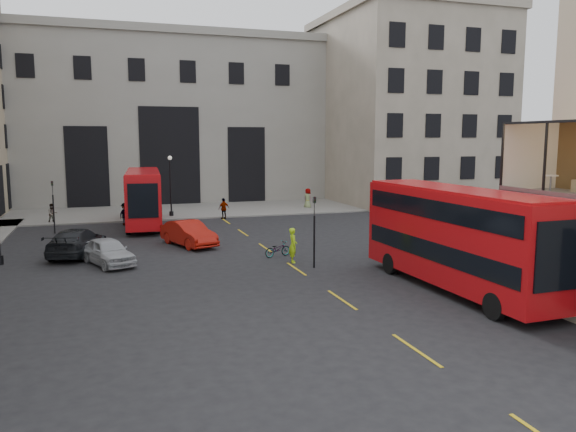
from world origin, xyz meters
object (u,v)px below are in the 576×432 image
object	(u,v)px
bus_near	(457,234)
bicycle	(278,249)
traffic_light_far	(53,200)
street_lamp_b	(171,190)
car_b	(189,234)
car_c	(77,242)
cafe_table_far	(551,181)
pedestrian_d	(308,198)
traffic_light_near	(314,223)
pedestrian_b	(125,214)
pedestrian_c	(224,209)
car_a	(108,251)
cyclist	(293,245)
pedestrian_a	(52,214)
bus_far	(143,195)

from	to	relation	value
bus_near	bicycle	xyz separation A→B (m)	(-5.52, 9.42, -2.15)
traffic_light_far	street_lamp_b	xyz separation A→B (m)	(9.00, 6.00, -0.03)
car_b	bicycle	world-z (taller)	car_b
car_c	cafe_table_far	bearing A→B (deg)	156.28
pedestrian_d	traffic_light_far	bearing A→B (deg)	83.76
traffic_light_near	car_c	bearing A→B (deg)	148.96
pedestrian_b	traffic_light_near	bearing A→B (deg)	-109.75
pedestrian_b	pedestrian_c	world-z (taller)	pedestrian_b
car_a	cyclist	distance (m)	10.05
traffic_light_near	pedestrian_d	distance (m)	25.55
bus_near	pedestrian_d	size ratio (longest dim) A/B	5.91
car_a	car_c	bearing A→B (deg)	97.28
traffic_light_far	car_c	distance (m)	9.07
cyclist	pedestrian_c	bearing A→B (deg)	11.04
street_lamp_b	traffic_light_far	bearing A→B (deg)	-146.31
traffic_light_near	pedestrian_d	world-z (taller)	traffic_light_near
street_lamp_b	car_b	size ratio (longest dim) A/B	1.11
car_a	bicycle	size ratio (longest dim) A/B	2.55
car_b	cyclist	size ratio (longest dim) A/B	2.49
pedestrian_c	cyclist	bearing A→B (deg)	71.18
car_b	pedestrian_b	xyz separation A→B (m)	(-3.56, 10.15, 0.10)
traffic_light_far	cafe_table_far	xyz separation A→B (m)	(21.03, -24.77, 2.65)
traffic_light_far	pedestrian_d	bearing A→B (deg)	19.81
traffic_light_far	pedestrian_b	xyz separation A→B (m)	(5.00, 2.41, -1.53)
car_a	cafe_table_far	distance (m)	22.10
cyclist	pedestrian_c	xyz separation A→B (m)	(-0.20, 17.93, -0.08)
street_lamp_b	traffic_light_near	bearing A→B (deg)	-77.20
car_a	pedestrian_c	bearing A→B (deg)	36.83
car_c	bicycle	world-z (taller)	car_c
car_a	pedestrian_a	world-z (taller)	pedestrian_a
car_b	pedestrian_d	xyz separation A→B (m)	(13.87, 15.82, 0.19)
bicycle	bus_near	bearing A→B (deg)	-166.70
cyclist	pedestrian_a	distance (m)	24.02
cyclist	pedestrian_a	size ratio (longest dim) A/B	1.20
bus_near	cyclist	bearing A→B (deg)	123.86
cyclist	bus_far	bearing A→B (deg)	33.80
street_lamp_b	pedestrian_c	world-z (taller)	street_lamp_b
street_lamp_b	pedestrian_c	xyz separation A→B (m)	(4.14, -2.49, -1.51)
car_b	cafe_table_far	size ratio (longest dim) A/B	6.67
traffic_light_far	car_c	size ratio (longest dim) A/B	0.69
pedestrian_a	car_c	bearing A→B (deg)	-98.44
traffic_light_near	traffic_light_far	xyz separation A→B (m)	(-14.00, 16.00, 0.00)
cyclist	pedestrian_d	size ratio (longest dim) A/B	0.98
traffic_light_near	street_lamp_b	size ratio (longest dim) A/B	0.71
traffic_light_near	street_lamp_b	bearing A→B (deg)	102.80
cyclist	traffic_light_far	bearing A→B (deg)	53.15
street_lamp_b	bus_far	bearing A→B (deg)	-120.42
street_lamp_b	bus_near	xyz separation A→B (m)	(9.50, -28.11, 0.20)
pedestrian_b	traffic_light_far	bearing A→B (deg)	159.92
traffic_light_far	car_a	size ratio (longest dim) A/B	0.88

